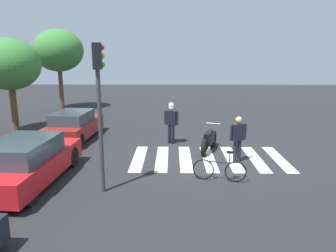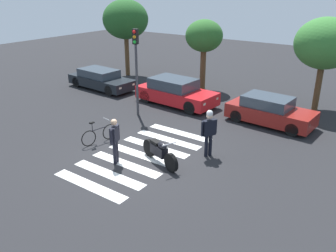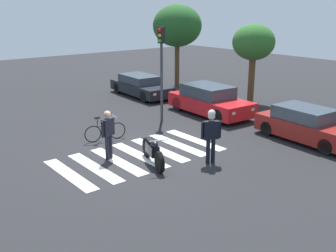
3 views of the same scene
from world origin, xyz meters
name	(u,v)px [view 3 (image 3 of 3)]	position (x,y,z in m)	size (l,w,h in m)	color
ground_plane	(139,155)	(0.00, 0.00, 0.00)	(60.00, 60.00, 0.00)	#232326
police_motorcycle	(153,151)	(0.97, -0.12, 0.47)	(2.06, 0.95, 1.06)	black
leaning_bicycle	(105,131)	(-2.18, -0.10, 0.38)	(0.50, 1.66, 1.00)	black
officer_on_foot	(108,132)	(-0.38, -1.01, 0.99)	(0.38, 0.64, 1.73)	black
officer_by_motorcycle	(211,132)	(2.12, 1.46, 1.09)	(0.41, 0.63, 1.87)	black
crosswalk_stripes	(139,155)	(0.00, 0.00, 0.00)	(3.09, 5.85, 0.01)	silver
car_black_suv	(141,86)	(-8.05, 5.78, 0.60)	(4.65, 2.01, 1.22)	black
car_red_convertible	(210,101)	(-2.44, 5.93, 0.69)	(4.57, 2.16, 1.43)	black
car_maroon_wagon	(306,125)	(2.82, 6.06, 0.63)	(4.09, 1.92, 1.33)	black
traffic_light_pole	(161,59)	(-3.04, 3.41, 2.85)	(0.30, 0.36, 4.24)	#38383D
street_tree_near	(177,26)	(-9.05, 9.46, 3.89)	(3.15, 3.15, 5.25)	brown
street_tree_mid	(254,43)	(-2.79, 9.46, 3.23)	(2.25, 2.25, 4.25)	brown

